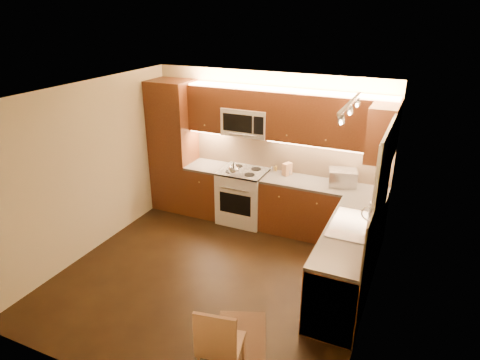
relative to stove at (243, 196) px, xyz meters
The scene contains 37 objects.
floor 1.76m from the stove, 79.85° to the right, with size 4.00×4.00×0.01m, color black.
ceiling 2.66m from the stove, 79.85° to the right, with size 4.00×4.00×0.01m, color beige.
wall_back 0.91m from the stove, 47.29° to the left, with size 4.00×0.01×2.50m, color beige.
wall_front 3.77m from the stove, 85.33° to the right, with size 4.00×0.01×2.50m, color beige.
wall_left 2.51m from the stove, 135.42° to the right, with size 0.01×4.00×2.50m, color beige.
wall_right 2.95m from the stove, 36.06° to the right, with size 0.01×4.00×2.50m, color beige.
pantry 1.52m from the stove, behind, with size 0.70×0.60×2.30m, color #451C0E.
base_cab_back_left 0.69m from the stove, behind, with size 0.62×0.60×0.86m, color #451C0E.
counter_back_left 0.81m from the stove, behind, with size 0.62×0.60×0.04m, color #32302D.
base_cab_back_right 1.34m from the stove, ahead, with size 1.92×0.60×0.86m, color #451C0E.
counter_back_right 1.40m from the stove, ahead, with size 1.92×0.60×0.04m, color #32302D.
base_cab_right 2.37m from the stove, 32.52° to the right, with size 0.60×2.00×0.86m, color #451C0E.
counter_right 2.41m from the stove, 32.52° to the right, with size 0.60×2.00×0.04m, color #32302D.
dishwasher 2.81m from the stove, 44.64° to the right, with size 0.58×0.60×0.84m, color silver.
backsplash_back 1.03m from the stove, 25.86° to the left, with size 3.30×0.02×0.60m, color tan.
backsplash_right 2.72m from the stove, 29.11° to the right, with size 0.02×2.00×0.60m, color tan.
upper_cab_back_left 1.58m from the stove, 167.74° to the left, with size 0.62×0.35×0.75m, color #451C0E.
upper_cab_back_right 1.95m from the stove, ahead, with size 1.92×0.35×0.75m, color #451C0E.
upper_cab_bridge 1.64m from the stove, 90.00° to the left, with size 0.76×0.35×0.31m, color #451C0E.
upper_cab_right_corner 2.57m from the stove, ahead, with size 0.35×0.50×0.75m, color #451C0E.
stove is the anchor object (origin of this frame).
microwave 1.27m from the stove, 90.00° to the left, with size 0.76×0.38×0.44m, color silver, non-canonical shape.
window_frame 2.79m from the stove, 26.21° to the right, with size 0.03×1.44×1.24m, color silver.
window_blinds 2.77m from the stove, 26.41° to the right, with size 0.02×1.36×1.16m, color silver.
sink 2.35m from the stove, 29.36° to the right, with size 0.52×0.86×0.15m, color silver, non-canonical shape.
faucet 2.52m from the stove, 27.30° to the right, with size 0.20×0.04×0.30m, color silver, non-canonical shape.
track_light_bar 3.01m from the stove, 34.57° to the right, with size 0.04×1.20×0.03m, color silver.
kettle 0.61m from the stove, 108.98° to the right, with size 0.18×0.18×0.21m, color silver, non-canonical shape.
toaster_oven 1.70m from the stove, ahead, with size 0.41×0.31×0.25m, color silver.
knife_block 0.90m from the stove, 12.83° to the left, with size 0.09×0.15×0.20m, color #936842.
spice_jar_a 0.69m from the stove, 23.09° to the left, with size 0.04×0.04×0.10m, color silver.
spice_jar_b 0.69m from the stove, 25.54° to the left, with size 0.04×0.04×0.09m, color olive.
spice_jar_c 0.90m from the stove, 12.77° to the left, with size 0.05×0.05×0.09m, color silver.
spice_jar_d 0.73m from the stove, 27.95° to the left, with size 0.04×0.04×0.09m, color olive.
soap_bottle 2.33m from the stove, 16.67° to the right, with size 0.10×0.10×0.22m, color silver.
rug 2.84m from the stove, 66.46° to the right, with size 0.55×0.82×0.01m, color black.
dining_chair 3.38m from the stove, 69.61° to the right, with size 0.40×0.40×0.91m, color #936842, non-canonical shape.
Camera 1 is at (2.36, -4.31, 3.45)m, focal length 31.84 mm.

